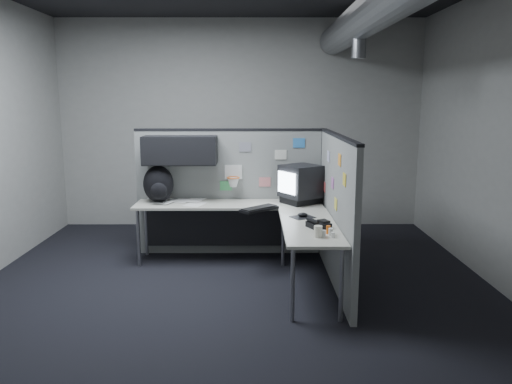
{
  "coord_description": "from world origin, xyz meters",
  "views": [
    {
      "loc": [
        0.22,
        -5.03,
        2.0
      ],
      "look_at": [
        0.23,
        0.35,
        0.99
      ],
      "focal_mm": 35.0,
      "sensor_mm": 36.0,
      "label": 1
    }
  ],
  "objects_px": {
    "keyboard": "(259,209)",
    "backpack": "(158,185)",
    "phone": "(318,224)",
    "desk": "(248,218)",
    "monitor": "(301,184)"
  },
  "relations": [
    {
      "from": "keyboard",
      "to": "phone",
      "type": "bearing_deg",
      "value": -51.32
    },
    {
      "from": "phone",
      "to": "backpack",
      "type": "bearing_deg",
      "value": 130.04
    },
    {
      "from": "monitor",
      "to": "keyboard",
      "type": "relative_size",
      "value": 1.23
    },
    {
      "from": "desk",
      "to": "backpack",
      "type": "xyz_separation_m",
      "value": [
        -1.12,
        0.34,
        0.34
      ]
    },
    {
      "from": "backpack",
      "to": "phone",
      "type": "bearing_deg",
      "value": -26.44
    },
    {
      "from": "keyboard",
      "to": "backpack",
      "type": "height_order",
      "value": "backpack"
    },
    {
      "from": "phone",
      "to": "keyboard",
      "type": "bearing_deg",
      "value": 110.9
    },
    {
      "from": "phone",
      "to": "desk",
      "type": "bearing_deg",
      "value": 112.41
    },
    {
      "from": "desk",
      "to": "monitor",
      "type": "height_order",
      "value": "monitor"
    },
    {
      "from": "keyboard",
      "to": "phone",
      "type": "xyz_separation_m",
      "value": [
        0.58,
        -0.78,
        0.02
      ]
    },
    {
      "from": "desk",
      "to": "keyboard",
      "type": "height_order",
      "value": "keyboard"
    },
    {
      "from": "desk",
      "to": "monitor",
      "type": "xyz_separation_m",
      "value": [
        0.64,
        0.3,
        0.36
      ]
    },
    {
      "from": "desk",
      "to": "monitor",
      "type": "relative_size",
      "value": 4.03
    },
    {
      "from": "monitor",
      "to": "backpack",
      "type": "relative_size",
      "value": 1.24
    },
    {
      "from": "phone",
      "to": "backpack",
      "type": "relative_size",
      "value": 0.57
    }
  ]
}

